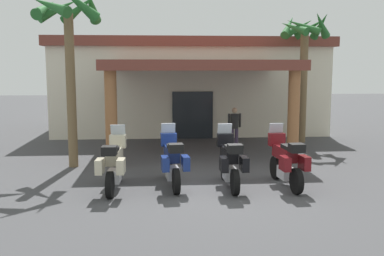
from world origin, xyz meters
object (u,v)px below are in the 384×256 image
at_px(motorcycle_blue, 172,161).
at_px(palm_tree_roadside, 68,30).
at_px(palm_tree_near_portico, 305,45).
at_px(motorcycle_cream, 114,164).
at_px(motorcycle_black, 230,161).
at_px(motorcycle_maroon, 286,161).
at_px(motel_building, 188,84).
at_px(pedestrian, 234,125).

bearing_deg(motorcycle_blue, palm_tree_roadside, 43.93).
bearing_deg(palm_tree_near_portico, motorcycle_cream, -136.30).
bearing_deg(motorcycle_black, motorcycle_maroon, -91.68).
xyz_separation_m(motel_building, palm_tree_roadside, (-4.30, -8.16, 2.01)).
xyz_separation_m(motorcycle_blue, palm_tree_roadside, (-3.11, 2.66, 3.62)).
bearing_deg(motorcycle_black, palm_tree_near_portico, -32.36).
relative_size(motel_building, motorcycle_black, 5.92).
distance_m(motorcycle_cream, palm_tree_near_portico, 10.60).
bearing_deg(motorcycle_black, pedestrian, -11.98).
bearing_deg(motorcycle_blue, motel_building, -11.79).
distance_m(motorcycle_black, motorcycle_maroon, 1.52).
xyz_separation_m(pedestrian, palm_tree_roadside, (-5.73, -2.80, 3.40)).
bearing_deg(palm_tree_roadside, palm_tree_near_portico, 24.65).
bearing_deg(motorcycle_cream, motorcycle_blue, -78.86).
xyz_separation_m(motel_building, motorcycle_cream, (-2.71, -11.04, -1.61)).
bearing_deg(motorcycle_maroon, motel_building, 5.04).
distance_m(motorcycle_blue, pedestrian, 6.06).
relative_size(pedestrian, palm_tree_roadside, 0.29).
bearing_deg(palm_tree_near_portico, motorcycle_maroon, -111.29).
height_order(motorcycle_black, pedestrian, same).
bearing_deg(motorcycle_maroon, motorcycle_blue, 81.36).
bearing_deg(pedestrian, palm_tree_near_portico, -73.55).
xyz_separation_m(motorcycle_maroon, palm_tree_roadside, (-6.14, 2.88, 3.62)).
relative_size(motorcycle_cream, motorcycle_black, 1.00).
height_order(motorcycle_blue, palm_tree_near_portico, palm_tree_near_portico).
height_order(pedestrian, palm_tree_roadside, palm_tree_roadside).
relative_size(motorcycle_blue, motorcycle_maroon, 1.00).
relative_size(motorcycle_cream, motorcycle_blue, 1.00).
height_order(motorcycle_maroon, palm_tree_near_portico, palm_tree_near_portico).
relative_size(motorcycle_cream, palm_tree_roadside, 0.39).
xyz_separation_m(motorcycle_blue, palm_tree_near_portico, (5.74, 6.72, 3.41)).
bearing_deg(motorcycle_blue, motorcycle_maroon, -99.71).
relative_size(motorcycle_cream, pedestrian, 1.38).
height_order(motorcycle_maroon, palm_tree_roadside, palm_tree_roadside).
height_order(motel_building, palm_tree_roadside, palm_tree_roadside).
relative_size(motorcycle_blue, pedestrian, 1.38).
bearing_deg(palm_tree_near_portico, pedestrian, -158.00).
bearing_deg(motorcycle_cream, palm_tree_near_portico, -43.34).
height_order(pedestrian, palm_tree_near_portico, palm_tree_near_portico).
height_order(motorcycle_black, palm_tree_roadside, palm_tree_roadside).
distance_m(motorcycle_cream, motorcycle_black, 3.04).
height_order(motorcycle_cream, motorcycle_maroon, same).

